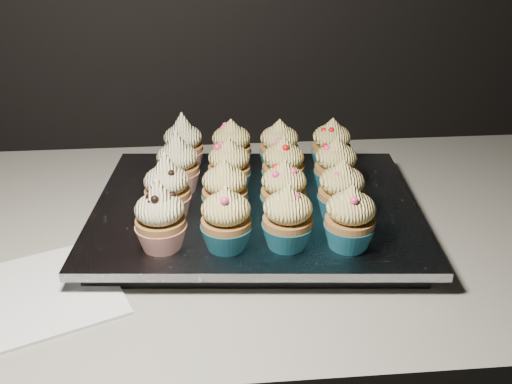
{
  "coord_description": "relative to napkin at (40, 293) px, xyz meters",
  "views": [
    {
      "loc": [
        -0.19,
        0.97,
        1.31
      ],
      "look_at": [
        -0.13,
        1.69,
        0.95
      ],
      "focal_mm": 40.0,
      "sensor_mm": 36.0,
      "label": 1
    }
  ],
  "objects": [
    {
      "name": "cupcake_3",
      "position": [
        0.38,
        0.02,
        0.07
      ],
      "size": [
        0.06,
        0.06,
        0.08
      ],
      "color": "#1A667C",
      "rests_on": "foil_lining"
    },
    {
      "name": "foil_lining",
      "position": [
        0.27,
        0.15,
        0.03
      ],
      "size": [
        0.49,
        0.4,
        0.01
      ],
      "primitive_type": "cube",
      "rotation": [
        0.0,
        0.0,
        -0.09
      ],
      "color": "silver",
      "rests_on": "baking_tray"
    },
    {
      "name": "cupcake_6",
      "position": [
        0.3,
        0.1,
        0.07
      ],
      "size": [
        0.06,
        0.06,
        0.08
      ],
      "color": "#1A667C",
      "rests_on": "foil_lining"
    },
    {
      "name": "napkin",
      "position": [
        0.0,
        0.0,
        0.0
      ],
      "size": [
        0.23,
        0.23,
        0.0
      ],
      "primitive_type": "cube",
      "rotation": [
        0.0,
        0.0,
        0.4
      ],
      "color": "white",
      "rests_on": "worktop"
    },
    {
      "name": "cupcake_11",
      "position": [
        0.39,
        0.18,
        0.07
      ],
      "size": [
        0.06,
        0.06,
        0.08
      ],
      "color": "#1A667C",
      "rests_on": "foil_lining"
    },
    {
      "name": "cupcake_2",
      "position": [
        0.3,
        0.03,
        0.07
      ],
      "size": [
        0.06,
        0.06,
        0.08
      ],
      "color": "#1A667C",
      "rests_on": "foil_lining"
    },
    {
      "name": "cupcake_9",
      "position": [
        0.24,
        0.19,
        0.07
      ],
      "size": [
        0.06,
        0.06,
        0.08
      ],
      "color": "#1A667C",
      "rests_on": "foil_lining"
    },
    {
      "name": "cupcake_10",
      "position": [
        0.31,
        0.19,
        0.07
      ],
      "size": [
        0.06,
        0.06,
        0.08
      ],
      "color": "#1A667C",
      "rests_on": "foil_lining"
    },
    {
      "name": "cupcake_0",
      "position": [
        0.14,
        0.04,
        0.07
      ],
      "size": [
        0.06,
        0.06,
        0.1
      ],
      "color": "#B12418",
      "rests_on": "foil_lining"
    },
    {
      "name": "cupcake_8",
      "position": [
        0.16,
        0.2,
        0.07
      ],
      "size": [
        0.06,
        0.06,
        0.1
      ],
      "color": "#B12418",
      "rests_on": "foil_lining"
    },
    {
      "name": "cupcake_4",
      "position": [
        0.15,
        0.12,
        0.07
      ],
      "size": [
        0.06,
        0.06,
        0.1
      ],
      "color": "#B12418",
      "rests_on": "foil_lining"
    },
    {
      "name": "worktop",
      "position": [
        0.4,
        0.16,
        -0.02
      ],
      "size": [
        2.44,
        0.64,
        0.04
      ],
      "primitive_type": "cube",
      "color": "beige",
      "rests_on": "cabinet"
    },
    {
      "name": "cupcake_5",
      "position": [
        0.23,
        0.11,
        0.07
      ],
      "size": [
        0.06,
        0.06,
        0.08
      ],
      "color": "#1A667C",
      "rests_on": "foil_lining"
    },
    {
      "name": "cupcake_12",
      "position": [
        0.17,
        0.28,
        0.07
      ],
      "size": [
        0.06,
        0.06,
        0.1
      ],
      "color": "#B12418",
      "rests_on": "foil_lining"
    },
    {
      "name": "cupcake_7",
      "position": [
        0.38,
        0.1,
        0.07
      ],
      "size": [
        0.06,
        0.06,
        0.08
      ],
      "color": "#1A667C",
      "rests_on": "foil_lining"
    },
    {
      "name": "baking_tray",
      "position": [
        0.27,
        0.15,
        0.01
      ],
      "size": [
        0.45,
        0.36,
        0.02
      ],
      "primitive_type": "cube",
      "rotation": [
        0.0,
        0.0,
        -0.09
      ],
      "color": "black",
      "rests_on": "worktop"
    },
    {
      "name": "cupcake_15",
      "position": [
        0.4,
        0.26,
        0.07
      ],
      "size": [
        0.06,
        0.06,
        0.08
      ],
      "color": "#1A667C",
      "rests_on": "foil_lining"
    },
    {
      "name": "cupcake_1",
      "position": [
        0.22,
        0.03,
        0.07
      ],
      "size": [
        0.06,
        0.06,
        0.08
      ],
      "color": "#1A667C",
      "rests_on": "foil_lining"
    },
    {
      "name": "cupcake_13",
      "position": [
        0.24,
        0.27,
        0.07
      ],
      "size": [
        0.06,
        0.06,
        0.08
      ],
      "color": "#1A667C",
      "rests_on": "foil_lining"
    },
    {
      "name": "cupcake_14",
      "position": [
        0.32,
        0.26,
        0.07
      ],
      "size": [
        0.06,
        0.06,
        0.08
      ],
      "color": "#1A667C",
      "rests_on": "foil_lining"
    }
  ]
}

